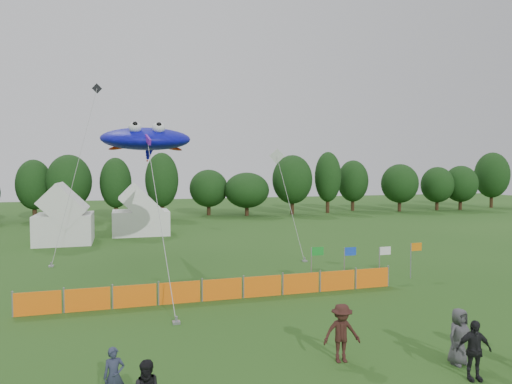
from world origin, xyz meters
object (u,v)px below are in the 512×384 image
object	(u,v)px
barrier_fence	(222,289)
spectator_a	(114,376)
spectator_d	(474,350)
spectator_c	(342,333)
stingray_kite	(146,140)
spectator_e	(459,336)
tent_right	(141,215)
tent_left	(64,219)

from	to	relation	value
barrier_fence	spectator_a	world-z (taller)	spectator_a
spectator_a	spectator_d	size ratio (longest dim) A/B	0.86
spectator_d	spectator_c	bearing A→B (deg)	159.75
spectator_c	stingray_kite	distance (m)	19.49
barrier_fence	spectator_e	distance (m)	10.74
tent_right	spectator_c	xyz separation A→B (m)	(5.14, -31.04, -0.91)
barrier_fence	stingray_kite	bearing A→B (deg)	107.25
tent_left	spectator_c	size ratio (longest dim) A/B	2.40
barrier_fence	spectator_a	xyz separation A→B (m)	(-4.73, -8.58, 0.26)
spectator_e	stingray_kite	xyz separation A→B (m)	(-8.70, 18.56, 7.18)
spectator_a	spectator_e	bearing A→B (deg)	-7.87
tent_left	spectator_d	xyz separation A→B (m)	(14.59, -29.85, -1.13)
spectator_a	stingray_kite	distance (m)	19.59
spectator_c	tent_right	bearing A→B (deg)	107.01
spectator_a	spectator_e	world-z (taller)	spectator_e
stingray_kite	spectator_a	bearing A→B (deg)	-95.63
tent_left	stingray_kite	size ratio (longest dim) A/B	0.23
barrier_fence	spectator_e	bearing A→B (deg)	-57.60
tent_right	spectator_c	size ratio (longest dim) A/B	2.76
tent_left	spectator_e	world-z (taller)	tent_left
spectator_a	spectator_d	bearing A→B (deg)	-13.63
tent_left	spectator_e	size ratio (longest dim) A/B	2.52
spectator_c	stingray_kite	bearing A→B (deg)	114.27
barrier_fence	spectator_e	size ratio (longest dim) A/B	9.95
spectator_a	barrier_fence	bearing A→B (deg)	55.86
spectator_d	tent_right	bearing A→B (deg)	118.68
spectator_c	spectator_a	bearing A→B (deg)	-166.55
tent_left	spectator_d	world-z (taller)	tent_left
barrier_fence	spectator_d	xyz separation A→B (m)	(5.42, -10.08, 0.39)
tent_right	spectator_d	xyz separation A→B (m)	(8.31, -33.25, -0.97)
spectator_a	spectator_d	xyz separation A→B (m)	(10.15, -1.49, 0.13)
tent_left	stingray_kite	bearing A→B (deg)	-58.79
tent_right	tent_left	bearing A→B (deg)	-151.57
spectator_e	spectator_a	bearing A→B (deg)	166.01
barrier_fence	spectator_e	xyz separation A→B (m)	(5.75, -9.06, 0.40)
barrier_fence	spectator_a	distance (m)	9.80
spectator_d	stingray_kite	bearing A→B (deg)	127.79
spectator_d	barrier_fence	bearing A→B (deg)	132.91
spectator_e	barrier_fence	bearing A→B (deg)	111.02
spectator_e	stingray_kite	world-z (taller)	stingray_kite
spectator_d	spectator_a	bearing A→B (deg)	-173.72
tent_left	tent_right	bearing A→B (deg)	28.43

